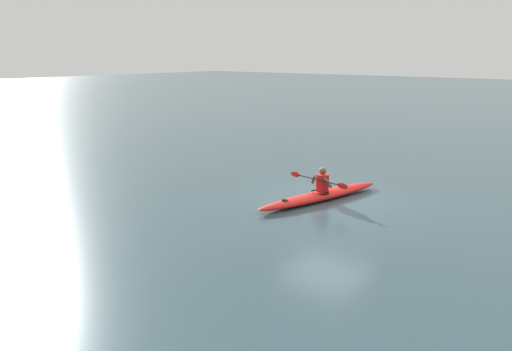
% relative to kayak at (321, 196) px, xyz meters
% --- Properties ---
extents(ground_plane, '(160.00, 160.00, 0.00)m').
position_rel_kayak_xyz_m(ground_plane, '(-0.05, -0.34, -0.14)').
color(ground_plane, '#334C56').
extents(kayak, '(1.57, 4.87, 0.27)m').
position_rel_kayak_xyz_m(kayak, '(0.00, 0.00, 0.00)').
color(kayak, red).
rests_on(kayak, ground).
extents(kayaker, '(2.28, 0.64, 0.72)m').
position_rel_kayak_xyz_m(kayaker, '(-0.01, -0.05, 0.43)').
color(kayaker, red).
rests_on(kayaker, kayak).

